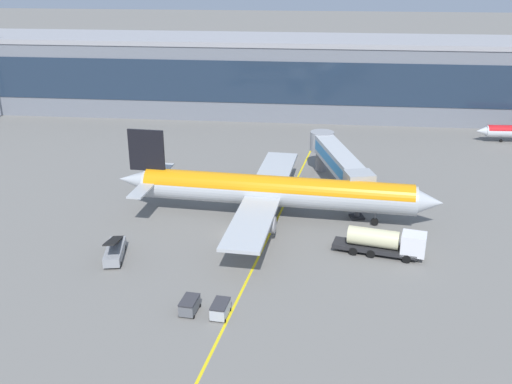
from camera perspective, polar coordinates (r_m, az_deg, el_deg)
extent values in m
plane|color=slate|center=(75.89, -2.17, -4.10)|extent=(700.00, 700.00, 0.00)
cube|color=yellow|center=(77.19, 1.58, -3.62)|extent=(10.22, 79.42, 0.01)
cube|color=slate|center=(137.27, -3.43, 11.14)|extent=(174.01, 19.98, 15.84)
cube|color=#1E2D42|center=(127.41, -4.19, 10.66)|extent=(168.79, 0.16, 8.87)
cube|color=#99999E|center=(135.99, -3.51, 14.63)|extent=(177.49, 20.38, 1.00)
cylinder|color=#B2B7BC|center=(78.98, 1.95, 0.01)|extent=(37.15, 6.58, 3.87)
cylinder|color=orange|center=(78.85, 1.96, 0.24)|extent=(36.40, 6.37, 3.72)
cone|color=#B2B7BC|center=(78.81, 16.36, -0.96)|extent=(4.13, 3.95, 3.68)
cone|color=#B2B7BC|center=(83.91, -11.70, 1.17)|extent=(4.87, 3.62, 3.29)
cube|color=black|center=(81.75, -10.60, 4.00)|extent=(5.04, 0.73, 5.81)
cube|color=#B2B7BC|center=(86.36, -9.20, 2.07)|extent=(2.45, 6.32, 0.24)
cube|color=#B2B7BC|center=(79.58, -11.01, 0.22)|extent=(2.45, 6.32, 0.24)
cube|color=#B2B7BC|center=(88.27, 1.93, 2.19)|extent=(5.93, 15.84, 0.40)
cube|color=#B2B7BC|center=(70.53, -0.44, -3.00)|extent=(5.93, 15.84, 0.40)
cylinder|color=#939399|center=(86.02, 2.30, 0.68)|extent=(3.13, 2.34, 2.13)
cylinder|color=#939399|center=(73.44, 0.74, -3.13)|extent=(3.13, 2.34, 2.13)
cylinder|color=black|center=(79.61, 11.45, -2.86)|extent=(1.03, 0.47, 1.00)
cylinder|color=slate|center=(79.23, 11.50, -2.24)|extent=(0.20, 0.20, 1.89)
cylinder|color=black|center=(82.17, 0.57, -1.60)|extent=(1.03, 0.47, 1.00)
cylinder|color=slate|center=(81.80, 0.58, -0.99)|extent=(0.20, 0.20, 1.89)
cylinder|color=black|center=(79.03, 0.14, -2.59)|extent=(1.03, 0.47, 1.00)
cylinder|color=slate|center=(78.64, 0.14, -1.96)|extent=(0.20, 0.20, 1.89)
cube|color=#B2B7BC|center=(88.51, 8.03, 3.12)|extent=(7.93, 19.79, 2.80)
cube|color=#2D84C6|center=(88.52, 8.06, 3.13)|extent=(7.24, 16.78, 1.54)
cube|color=#9EA3A8|center=(79.69, 9.99, 0.88)|extent=(4.30, 4.01, 2.94)
cylinder|color=#4C4C51|center=(80.89, 9.84, -1.28)|extent=(0.70, 0.70, 3.72)
cube|color=#262628|center=(81.56, 9.76, -2.39)|extent=(2.20, 2.20, 0.30)
cylinder|color=gray|center=(97.52, 6.42, 4.96)|extent=(3.90, 3.90, 3.08)
cylinder|color=gray|center=(98.50, 6.34, 3.14)|extent=(1.80, 1.80, 3.72)
cube|color=#232326|center=(72.10, 11.47, -5.35)|extent=(10.30, 4.54, 0.50)
cube|color=silver|center=(71.30, 15.05, -4.88)|extent=(3.26, 3.03, 2.50)
cube|color=black|center=(71.07, 16.10, -4.64)|extent=(0.64, 2.28, 1.12)
cylinder|color=beige|center=(71.53, 11.32, -4.36)|extent=(6.33, 3.41, 2.20)
cylinder|color=black|center=(73.05, 14.57, -5.48)|extent=(1.05, 0.55, 1.00)
cylinder|color=black|center=(70.93, 14.41, -6.33)|extent=(1.05, 0.55, 1.00)
cylinder|color=black|center=(73.29, 11.34, -5.09)|extent=(1.05, 0.55, 1.00)
cylinder|color=black|center=(71.18, 11.08, -5.92)|extent=(1.05, 0.55, 1.00)
cylinder|color=black|center=(73.51, 9.72, -4.88)|extent=(1.05, 0.55, 1.00)
cylinder|color=black|center=(71.40, 9.41, -5.70)|extent=(1.05, 0.55, 1.00)
cube|color=gray|center=(71.58, -13.55, -5.65)|extent=(2.98, 6.25, 1.10)
cube|color=black|center=(70.94, -13.66, -4.61)|extent=(2.58, 7.02, 2.38)
cylinder|color=black|center=(73.82, -13.94, -5.30)|extent=(0.36, 0.64, 0.60)
cylinder|color=black|center=(73.54, -12.62, -5.28)|extent=(0.36, 0.64, 0.60)
cylinder|color=black|center=(70.15, -14.45, -6.85)|extent=(0.36, 0.64, 0.60)
cylinder|color=black|center=(69.86, -13.06, -6.83)|extent=(0.36, 0.64, 0.60)
cube|color=#595B60|center=(60.16, -6.47, -10.91)|extent=(1.77, 2.75, 1.10)
cube|color=#333338|center=(59.78, -6.50, -10.35)|extent=(1.81, 2.80, 0.10)
cylinder|color=black|center=(61.49, -6.82, -10.74)|extent=(0.16, 0.37, 0.36)
cylinder|color=black|center=(61.07, -5.46, -10.93)|extent=(0.16, 0.37, 0.36)
cylinder|color=black|center=(59.86, -7.47, -11.78)|extent=(0.16, 0.37, 0.36)
cylinder|color=black|center=(59.42, -6.07, -11.98)|extent=(0.16, 0.37, 0.36)
cube|color=#B2B7BC|center=(59.32, -3.48, -11.32)|extent=(1.77, 2.75, 1.10)
cube|color=#333338|center=(58.94, -3.50, -10.75)|extent=(1.81, 2.80, 0.10)
cylinder|color=black|center=(60.63, -3.90, -11.14)|extent=(0.16, 0.37, 0.36)
cylinder|color=black|center=(60.28, -2.50, -11.32)|extent=(0.16, 0.37, 0.36)
cylinder|color=black|center=(58.97, -4.47, -12.21)|extent=(0.16, 0.37, 0.36)
cylinder|color=black|center=(58.61, -3.03, -12.40)|extent=(0.16, 0.37, 0.36)
cone|color=silver|center=(121.60, 21.11, 5.54)|extent=(2.28, 2.18, 2.08)
cylinder|color=black|center=(123.28, 22.70, 4.62)|extent=(0.62, 0.27, 0.61)
cylinder|color=slate|center=(123.14, 22.73, 4.86)|extent=(0.12, 0.12, 1.05)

